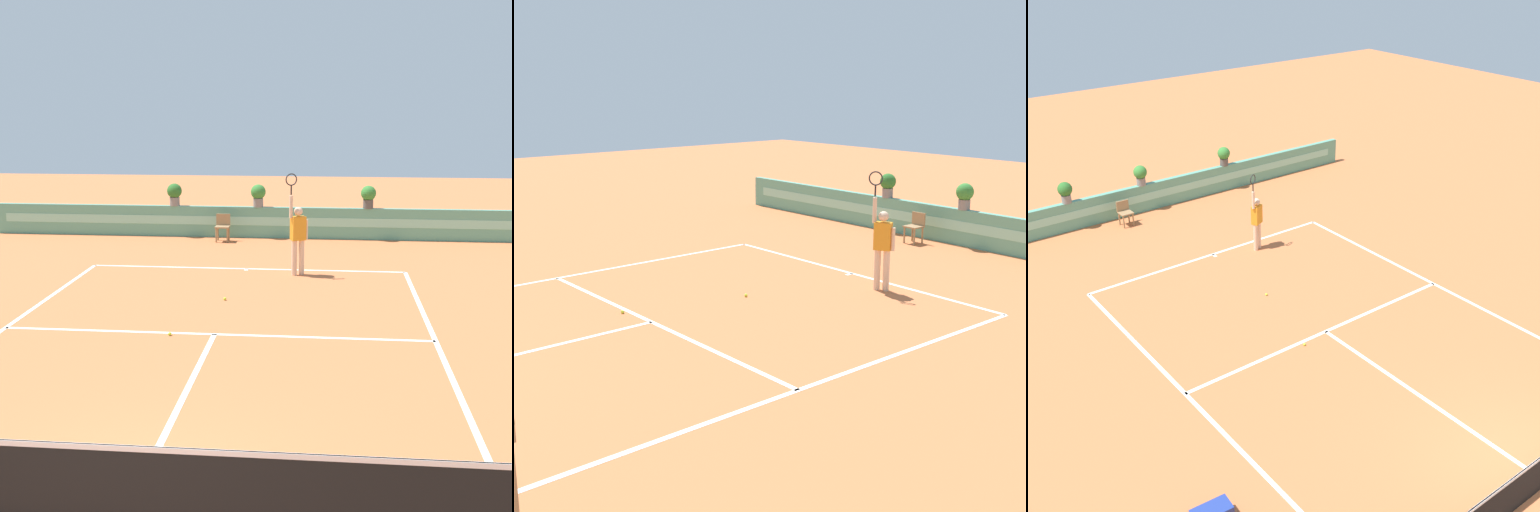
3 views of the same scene
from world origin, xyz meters
The scene contains 9 objects.
ground_plane centered at (0.00, 6.00, 0.00)m, with size 60.00×60.00×0.00m, color #C66B3D.
court_lines centered at (0.00, 6.72, 0.00)m, with size 8.32×11.94×0.01m.
back_wall_barrier centered at (0.00, 16.39, 0.50)m, with size 18.00×0.21×1.00m.
ball_kid_chair centered at (-1.18, 15.66, 0.48)m, with size 0.44×0.44×0.85m.
tennis_player centered at (1.35, 11.36, 1.05)m, with size 0.57×0.36×2.58m.
tennis_ball_near_baseline centered at (-0.82, 6.25, 0.03)m, with size 0.07×0.07×0.07m, color #CCE033.
tennis_ball_mid_court centered at (-0.14, 8.80, 0.03)m, with size 0.07×0.07×0.07m, color #CCE033.
potted_plant_centre centered at (-0.13, 16.39, 1.41)m, with size 0.48×0.48×0.72m.
potted_plant_left centered at (-2.86, 16.39, 1.41)m, with size 0.48×0.48×0.72m.
Camera 2 is at (11.58, -0.49, 4.51)m, focal length 51.87 mm.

